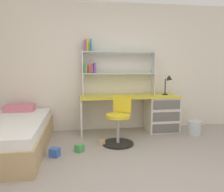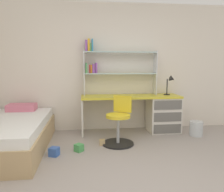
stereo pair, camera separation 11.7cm
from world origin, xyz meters
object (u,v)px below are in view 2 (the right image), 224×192
Objects in this scene: toy_block_blue_0 at (54,152)px; desk at (155,112)px; toy_block_natural_1 at (102,142)px; toy_block_green_2 at (79,148)px; swivel_chair at (119,125)px; desk_lamp at (171,82)px; bed_platform at (10,135)px; bookshelf_hutch at (111,64)px; waste_bin at (196,128)px.

desk is at bearing 29.98° from toy_block_blue_0.
toy_block_green_2 reaches higher than toy_block_natural_1.
desk is at bearing 38.42° from swivel_chair.
desk_lamp is at bearing 26.25° from toy_block_blue_0.
swivel_chair is 8.80× the size of toy_block_natural_1.
desk_lamp is 2.20m from toy_block_green_2.
bookshelf_hutch is at bearing 27.40° from bed_platform.
swivel_chair is at bearing 22.01° from toy_block_green_2.
waste_bin is at bearing 6.16° from bed_platform.
toy_block_blue_0 is at bearing -25.79° from bed_platform.
bed_platform is 16.03× the size of toy_block_blue_0.
swivel_chair is at bearing 4.65° from toy_block_natural_1.
toy_block_blue_0 is 1.11× the size of toy_block_green_2.
desk reaches higher than toy_block_blue_0.
bookshelf_hutch is 1.55m from toy_block_natural_1.
toy_block_blue_0 is (-2.51, -0.69, -0.07)m from waste_bin.
swivel_chair is at bearing -141.58° from desk.
bookshelf_hutch reaches higher than waste_bin.
bed_platform is 1.09m from toy_block_green_2.
desk_lamp reaches higher than toy_block_natural_1.
desk is 1.27m from bookshelf_hutch.
swivel_chair reaches higher than bed_platform.
desk is at bearing 151.62° from waste_bin.
bookshelf_hutch is 1.29m from swivel_chair.
desk reaches higher than toy_block_green_2.
desk is 0.82m from waste_bin.
bookshelf_hutch is 2.18m from bed_platform.
bed_platform is at bearing -173.84° from waste_bin.
desk is 0.65m from desk_lamp.
toy_block_blue_0 reaches higher than toy_block_green_2.
toy_block_natural_1 is at bearing 27.58° from toy_block_blue_0.
swivel_chair is 1.71m from bed_platform.
desk_lamp reaches higher than toy_block_green_2.
desk is at bearing 15.74° from bed_platform.
toy_block_natural_1 is at bearing -148.49° from desk.
desk_lamp is 3.02m from bed_platform.
bookshelf_hutch is 1.77m from toy_block_green_2.
desk_lamp reaches higher than toy_block_blue_0.
waste_bin is at bearing -28.38° from desk.
desk_lamp is 1.00m from waste_bin.
swivel_chair is at bearing -87.49° from bookshelf_hutch.
bookshelf_hutch is 2.02m from waste_bin.
desk is 7.09× the size of waste_bin.
desk is 1.77m from toy_block_green_2.
waste_bin is 2.97× the size of toy_block_natural_1.
bed_platform is 1.45m from toy_block_natural_1.
desk is 15.21× the size of toy_block_blue_0.
bookshelf_hutch is 15.85× the size of toy_block_natural_1.
desk reaches higher than waste_bin.
bed_platform is 17.84× the size of toy_block_green_2.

